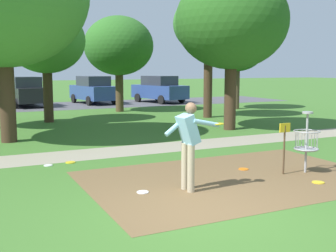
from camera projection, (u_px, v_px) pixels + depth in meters
name	position (u px, v px, depth m)	size (l,w,h in m)	color
ground_plane	(207.00, 215.00, 6.80)	(160.00, 160.00, 0.00)	#3D6B28
dirt_tee_pad	(234.00, 178.00, 9.09)	(6.30, 4.17, 0.01)	brown
disc_golf_basket	(304.00, 140.00, 9.45)	(0.98, 0.58, 1.39)	#9E9EA3
player_throwing	(189.00, 140.00, 8.03)	(1.13, 0.44, 1.71)	tan
frisbee_near_basket	(143.00, 192.00, 8.01)	(0.23, 0.23, 0.02)	white
frisbee_by_tee	(244.00, 169.00, 9.85)	(0.23, 0.23, 0.02)	orange
frisbee_mid_grass	(313.00, 148.00, 12.46)	(0.24, 0.24, 0.02)	white
frisbee_far_left	(70.00, 162.00, 10.56)	(0.24, 0.24, 0.02)	gold
frisbee_far_right	(48.00, 165.00, 10.23)	(0.21, 0.21, 0.02)	white
frisbee_scattered_a	(318.00, 182.00, 8.70)	(0.25, 0.25, 0.02)	gold
tree_near_right	(237.00, 47.00, 24.20)	(3.33, 3.33, 5.00)	brown
tree_mid_right	(46.00, 41.00, 18.12)	(3.35, 3.35, 4.98)	#422D1E
tree_far_left	(232.00, 22.00, 15.76)	(4.23, 4.23, 5.90)	#422D1E
tree_far_center	(209.00, 25.00, 19.77)	(3.36, 3.36, 5.86)	#422D1E
tree_far_right	(119.00, 46.00, 22.69)	(3.74, 3.74, 5.15)	#4C3823
parking_lot_strip	(27.00, 107.00, 25.81)	(36.00, 6.00, 0.01)	#4C4C51
parked_car_center_left	(25.00, 92.00, 26.21)	(2.41, 4.41, 1.84)	black
parked_car_center_right	(93.00, 90.00, 28.29)	(2.40, 4.41, 1.84)	#2D4784
parked_car_rightmost	(159.00, 89.00, 29.20)	(2.81, 4.52, 1.84)	#2D4784
gravel_path	(104.00, 153.00, 11.81)	(40.00, 1.52, 0.00)	gray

